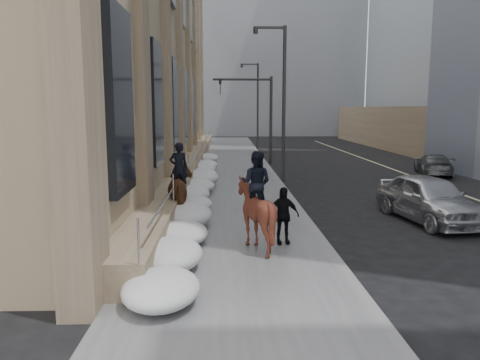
# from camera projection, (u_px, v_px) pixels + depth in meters

# --- Properties ---
(ground) EXTENTS (140.00, 140.00, 0.00)m
(ground) POSITION_uv_depth(u_px,v_px,m) (232.00, 272.00, 11.04)
(ground) COLOR black
(ground) RESTS_ON ground
(sidewalk) EXTENTS (5.00, 80.00, 0.12)m
(sidewalk) POSITION_uv_depth(u_px,v_px,m) (229.00, 194.00, 20.91)
(sidewalk) COLOR #58585A
(sidewalk) RESTS_ON ground
(curb) EXTENTS (0.24, 80.00, 0.12)m
(curb) POSITION_uv_depth(u_px,v_px,m) (287.00, 193.00, 20.99)
(curb) COLOR slate
(curb) RESTS_ON ground
(lane_line) EXTENTS (0.15, 70.00, 0.01)m
(lane_line) POSITION_uv_depth(u_px,v_px,m) (460.00, 194.00, 21.24)
(lane_line) COLOR #BFB78C
(lane_line) RESTS_ON ground
(limestone_building) EXTENTS (6.10, 44.00, 18.00)m
(limestone_building) POSITION_uv_depth(u_px,v_px,m) (144.00, 27.00, 29.25)
(limestone_building) COLOR tan
(limestone_building) RESTS_ON ground
(bg_building_mid) EXTENTS (30.00, 12.00, 28.00)m
(bg_building_mid) POSITION_uv_depth(u_px,v_px,m) (253.00, 38.00, 68.32)
(bg_building_mid) COLOR slate
(bg_building_mid) RESTS_ON ground
(bg_building_far) EXTENTS (24.00, 12.00, 20.00)m
(bg_building_far) POSITION_uv_depth(u_px,v_px,m) (191.00, 72.00, 80.48)
(bg_building_far) COLOR gray
(bg_building_far) RESTS_ON ground
(streetlight_mid) EXTENTS (1.71, 0.24, 8.00)m
(streetlight_mid) POSITION_uv_depth(u_px,v_px,m) (281.00, 94.00, 24.26)
(streetlight_mid) COLOR #2D2D30
(streetlight_mid) RESTS_ON ground
(streetlight_far) EXTENTS (1.71, 0.24, 8.00)m
(streetlight_far) POSITION_uv_depth(u_px,v_px,m) (256.00, 100.00, 44.02)
(streetlight_far) COLOR #2D2D30
(streetlight_far) RESTS_ON ground
(traffic_signal) EXTENTS (4.10, 0.22, 6.00)m
(traffic_signal) POSITION_uv_depth(u_px,v_px,m) (258.00, 106.00, 32.23)
(traffic_signal) COLOR #2D2D30
(traffic_signal) RESTS_ON ground
(snow_bank) EXTENTS (1.70, 18.10, 0.76)m
(snow_bank) POSITION_uv_depth(u_px,v_px,m) (194.00, 192.00, 18.94)
(snow_bank) COLOR silver
(snow_bank) RESTS_ON sidewalk
(mounted_horse_left) EXTENTS (1.49, 2.35, 2.59)m
(mounted_horse_left) POSITION_uv_depth(u_px,v_px,m) (183.00, 190.00, 15.76)
(mounted_horse_left) COLOR #502D18
(mounted_horse_left) RESTS_ON sidewalk
(mounted_horse_right) EXTENTS (2.01, 2.12, 2.60)m
(mounted_horse_right) POSITION_uv_depth(u_px,v_px,m) (255.00, 209.00, 12.47)
(mounted_horse_right) COLOR #4C2015
(mounted_horse_right) RESTS_ON sidewalk
(pedestrian) EXTENTS (0.97, 0.49, 1.59)m
(pedestrian) POSITION_uv_depth(u_px,v_px,m) (283.00, 215.00, 12.88)
(pedestrian) COLOR black
(pedestrian) RESTS_ON sidewalk
(car_silver) EXTENTS (2.58, 4.95, 1.61)m
(car_silver) POSITION_uv_depth(u_px,v_px,m) (429.00, 198.00, 15.93)
(car_silver) COLOR #B7BAC0
(car_silver) RESTS_ON ground
(car_grey) EXTENTS (2.70, 4.49, 1.22)m
(car_grey) POSITION_uv_depth(u_px,v_px,m) (433.00, 164.00, 27.20)
(car_grey) COLOR #4D4F53
(car_grey) RESTS_ON ground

